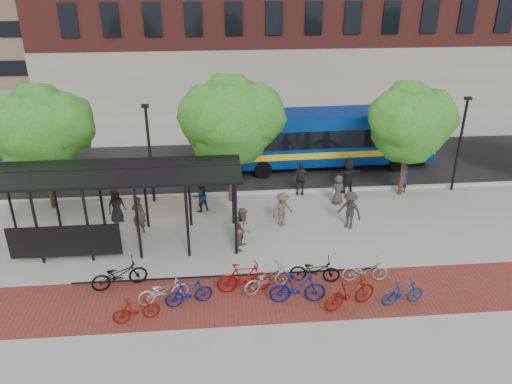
{
  "coord_description": "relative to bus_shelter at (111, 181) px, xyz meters",
  "views": [
    {
      "loc": [
        -3.74,
        -19.99,
        11.52
      ],
      "look_at": [
        -1.93,
        0.84,
        1.6
      ],
      "focal_mm": 35.0,
      "sensor_mm": 36.0,
      "label": 1
    }
  ],
  "objects": [
    {
      "name": "bike_10",
      "position": [
        10.02,
        -3.74,
        -2.52
      ],
      "size": [
        1.84,
        0.7,
        0.95
      ],
      "primitive_type": "imported",
      "rotation": [
        0.0,
        0.0,
        1.53
      ],
      "color": "#A2A2A4",
      "rests_on": "ground"
    },
    {
      "name": "bike_8",
      "position": [
        8.06,
        -3.62,
        -2.49
      ],
      "size": [
        2.03,
        0.98,
        1.02
      ],
      "primitive_type": "imported",
      "rotation": [
        0.0,
        0.0,
        1.41
      ],
      "color": "black",
      "rests_on": "ground"
    },
    {
      "name": "pedestrian_5",
      "position": [
        11.36,
        4.28,
        -2.05
      ],
      "size": [
        1.84,
        1.0,
        1.89
      ],
      "primitive_type": "imported",
      "rotation": [
        0.0,
        0.0,
        3.41
      ],
      "color": "black",
      "rests_on": "ground"
    },
    {
      "name": "bike_5",
      "position": [
        5.29,
        -4.05,
        -2.37
      ],
      "size": [
        2.1,
        0.68,
        1.25
      ],
      "primitive_type": "imported",
      "rotation": [
        0.0,
        0.0,
        1.61
      ],
      "color": "maroon",
      "rests_on": "ground"
    },
    {
      "name": "pedestrian_1",
      "position": [
        0.82,
        0.89,
        -2.12
      ],
      "size": [
        0.74,
        0.59,
        1.76
      ],
      "primitive_type": "imported",
      "rotation": [
        0.0,
        0.0,
        2.86
      ],
      "color": "#39312D",
      "rests_on": "ground"
    },
    {
      "name": "pedestrian_2",
      "position": [
        3.56,
        2.73,
        -2.15
      ],
      "size": [
        1.04,
        0.99,
        1.7
      ],
      "primitive_type": "imported",
      "rotation": [
        0.0,
        0.0,
        3.72
      ],
      "color": "#1D3044",
      "rests_on": "ground"
    },
    {
      "name": "tree_c",
      "position": [
        14.22,
        3.83,
        1.06
      ],
      "size": [
        4.66,
        3.8,
        5.92
      ],
      "color": "#382619",
      "rests_on": "ground"
    },
    {
      "name": "brick_strip",
      "position": [
        6.13,
        -4.52,
        -3.0
      ],
      "size": [
        24.0,
        3.0,
        0.01
      ],
      "primitive_type": "cube",
      "color": "maroon",
      "rests_on": "ground"
    },
    {
      "name": "bike_3",
      "position": [
        3.24,
        -4.64,
        -2.47
      ],
      "size": [
        1.82,
        0.9,
        1.06
      ],
      "primitive_type": "imported",
      "rotation": [
        0.0,
        0.0,
        1.81
      ],
      "color": "navy",
      "rests_on": "ground"
    },
    {
      "name": "ground",
      "position": [
        8.13,
        0.48,
        -3.0
      ],
      "size": [
        160.0,
        160.0,
        0.0
      ],
      "primitive_type": "plane",
      "color": "#9E9E99",
      "rests_on": "ground"
    },
    {
      "name": "bike_6",
      "position": [
        6.16,
        -4.03,
        -2.49
      ],
      "size": [
        2.06,
        1.4,
        1.03
      ],
      "primitive_type": "imported",
      "rotation": [
        0.0,
        0.0,
        1.98
      ],
      "color": "gray",
      "rests_on": "ground"
    },
    {
      "name": "curb",
      "position": [
        8.13,
        4.48,
        -2.94
      ],
      "size": [
        160.0,
        0.25,
        0.12
      ],
      "primitive_type": "cube",
      "color": "#B7B7B2",
      "rests_on": "ground"
    },
    {
      "name": "bike_9",
      "position": [
        9.0,
        -5.29,
        -2.37
      ],
      "size": [
        2.18,
        1.23,
        1.26
      ],
      "primitive_type": "imported",
      "rotation": [
        0.0,
        0.0,
        1.9
      ],
      "color": "maroon",
      "rests_on": "ground"
    },
    {
      "name": "bike_7",
      "position": [
        7.18,
        -4.85,
        -2.37
      ],
      "size": [
        2.11,
        0.66,
        1.26
      ],
      "primitive_type": "imported",
      "rotation": [
        0.0,
        0.0,
        1.54
      ],
      "color": "navy",
      "rests_on": "ground"
    },
    {
      "name": "pedestrian_3",
      "position": [
        7.4,
        0.89,
        -2.15
      ],
      "size": [
        1.27,
        1.09,
        1.71
      ],
      "primitive_type": "imported",
      "rotation": [
        0.0,
        0.0,
        0.51
      ],
      "color": "brown",
      "rests_on": "ground"
    },
    {
      "name": "bike_0",
      "position": [
        0.57,
        -3.34,
        -2.44
      ],
      "size": [
        2.23,
        1.33,
        1.11
      ],
      "primitive_type": "imported",
      "rotation": [
        0.0,
        0.0,
        1.87
      ],
      "color": "black",
      "rests_on": "ground"
    },
    {
      "name": "bike_11",
      "position": [
        10.97,
        -5.29,
        -2.51
      ],
      "size": [
        1.68,
        0.69,
        0.98
      ],
      "primitive_type": "imported",
      "rotation": [
        0.0,
        0.0,
        1.72
      ],
      "color": "navy",
      "rests_on": "ground"
    },
    {
      "name": "tree_a",
      "position": [
        -3.77,
        3.83,
        1.24
      ],
      "size": [
        4.9,
        4.0,
        6.18
      ],
      "color": "#382619",
      "rests_on": "ground"
    },
    {
      "name": "pedestrian_4",
      "position": [
        8.8,
        4.28,
        -2.11
      ],
      "size": [
        1.11,
        0.65,
        1.78
      ],
      "primitive_type": "imported",
      "rotation": [
        0.0,
        0.0,
        6.07
      ],
      "color": "black",
      "rests_on": "ground"
    },
    {
      "name": "lamp_post_right",
      "position": [
        17.13,
        4.08,
        -0.25
      ],
      "size": [
        0.35,
        0.2,
        5.12
      ],
      "color": "black",
      "rests_on": "ground"
    },
    {
      "name": "pedestrian_7",
      "position": [
        14.28,
        3.95,
        -2.18
      ],
      "size": [
        0.67,
        0.52,
        1.64
      ],
      "primitive_type": "imported",
      "rotation": [
        0.0,
        0.0,
        3.37
      ],
      "color": "#1F2949",
      "rests_on": "ground"
    },
    {
      "name": "pedestrian_6",
      "position": [
        10.53,
        2.97,
        -2.23
      ],
      "size": [
        0.85,
        0.66,
        1.53
      ],
      "primitive_type": "imported",
      "rotation": [
        0.0,
        0.0,
        3.39
      ],
      "color": "#3A322F",
      "rests_on": "ground"
    },
    {
      "name": "lamp_post_left",
      "position": [
        1.13,
        4.08,
        -0.25
      ],
      "size": [
        0.35,
        0.2,
        5.12
      ],
      "color": "black",
      "rests_on": "ground"
    },
    {
      "name": "bus",
      "position": [
        11.01,
        8.02,
        -1.06
      ],
      "size": [
        12.57,
        3.3,
        3.37
      ],
      "rotation": [
        0.0,
        0.0,
        0.03
      ],
      "color": "navy",
      "rests_on": "ground"
    },
    {
      "name": "bike_rack_rail",
      "position": [
        4.83,
        -3.62,
        -3.0
      ],
      "size": [
        12.0,
        0.05,
        0.95
      ],
      "primitive_type": "cube",
      "color": "black",
      "rests_on": "ground"
    },
    {
      "name": "pedestrian_8",
      "position": [
        5.47,
        -0.88,
        -2.05
      ],
      "size": [
        1.02,
        1.13,
        1.9
      ],
      "primitive_type": "imported",
      "rotation": [
        0.0,
        0.0,
        1.17
      ],
      "color": "brown",
      "rests_on": "ground"
    },
    {
      "name": "tree_b",
      "position": [
        5.23,
        3.83,
        1.46
      ],
      "size": [
        5.15,
        4.2,
        6.47
      ],
      "color": "#382619",
      "rests_on": "ground"
    },
    {
      "name": "bike_2",
      "position": [
        2.3,
        -4.41,
        -2.5
      ],
      "size": [
        2.0,
        1.18,
        0.99
      ],
      "primitive_type": "imported",
      "rotation": [
        0.0,
        0.0,
        1.87
      ],
      "color": "#BBBABD",
      "rests_on": "ground"
    },
    {
      "name": "bus_shelter",
      "position": [
        0.0,
        0.0,
        0.0
      ],
      "size": [
        10.6,
        3.07,
        3.6
      ],
      "color": "black",
      "rests_on": "ground"
    },
    {
      "name": "pedestrian_9",
      "position": [
        10.46,
        0.43,
        -2.08
      ],
      "size": [
        1.34,
        1.31,
        1.84
      ],
      "primitive_type": "imported",
      "rotation": [
        0.0,
        0.0,
        5.53
      ],
      "color": "#292929",
      "rests_on": "ground"
    },
    {
      "name": "pedestrian_0",
      "position": [
        -0.38,
        1.99,
        -2.16
      ],
      "size": [
        0.98,
        0.89,
        1.68
      ],
      "primitive_type": "imported",
      "rotation": [
        0.0,
        0.0,
        0.56
      ],
      "color": "black",
      "rests_on": "ground"
    },
    {
      "name": "bike_1",
      "position": [
        1.46,
        -5.4,
        -2.51
      ],
      "size": [
        1.69,
        0.83,
        0.98
      ],
      "primitive_type": "imported",
      "rotation": [
        0.0,
        0.0,
        1.81
      ],
      "color": "maroon",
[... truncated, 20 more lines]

